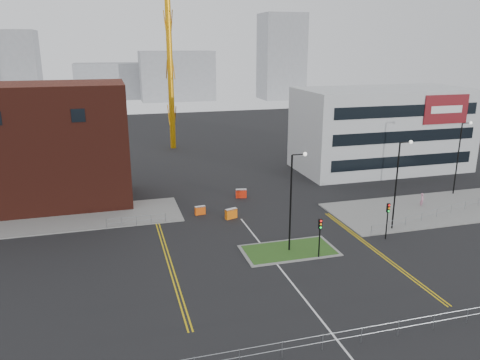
# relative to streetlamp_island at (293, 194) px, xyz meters

# --- Properties ---
(ground) EXTENTS (200.00, 200.00, 0.00)m
(ground) POSITION_rel_streetlamp_island_xyz_m (-2.22, -8.00, -5.41)
(ground) COLOR black
(ground) RESTS_ON ground
(pavement_left) EXTENTS (28.00, 8.00, 0.12)m
(pavement_left) POSITION_rel_streetlamp_island_xyz_m (-22.22, 14.00, -5.35)
(pavement_left) COLOR slate
(pavement_left) RESTS_ON ground
(pavement_right) EXTENTS (24.00, 10.00, 0.12)m
(pavement_right) POSITION_rel_streetlamp_island_xyz_m (19.78, 6.00, -5.35)
(pavement_right) COLOR slate
(pavement_right) RESTS_ON ground
(island_kerb) EXTENTS (8.60, 4.60, 0.08)m
(island_kerb) POSITION_rel_streetlamp_island_xyz_m (-0.22, 0.00, -5.37)
(island_kerb) COLOR slate
(island_kerb) RESTS_ON ground
(grass_island) EXTENTS (8.00, 4.00, 0.12)m
(grass_island) POSITION_rel_streetlamp_island_xyz_m (-0.22, 0.00, -5.35)
(grass_island) COLOR #214818
(grass_island) RESTS_ON ground
(brick_building) EXTENTS (24.20, 10.07, 14.24)m
(brick_building) POSITION_rel_streetlamp_island_xyz_m (-25.19, 20.00, 1.44)
(brick_building) COLOR #4A1B12
(brick_building) RESTS_ON ground
(office_block) EXTENTS (25.00, 12.20, 12.00)m
(office_block) POSITION_rel_streetlamp_island_xyz_m (23.79, 23.97, 0.59)
(office_block) COLOR silver
(office_block) RESTS_ON ground
(streetlamp_island) EXTENTS (1.46, 0.36, 9.18)m
(streetlamp_island) POSITION_rel_streetlamp_island_xyz_m (0.00, 0.00, 0.00)
(streetlamp_island) COLOR black
(streetlamp_island) RESTS_ON ground
(streetlamp_right_near) EXTENTS (1.46, 0.36, 9.18)m
(streetlamp_right_near) POSITION_rel_streetlamp_island_xyz_m (12.00, 2.00, 0.00)
(streetlamp_right_near) COLOR black
(streetlamp_right_near) RESTS_ON ground
(streetlamp_right_far) EXTENTS (1.46, 0.36, 9.18)m
(streetlamp_right_far) POSITION_rel_streetlamp_island_xyz_m (26.00, 10.00, 0.00)
(streetlamp_right_far) COLOR black
(streetlamp_right_far) RESTS_ON ground
(traffic_light_island) EXTENTS (0.28, 0.33, 3.65)m
(traffic_light_island) POSITION_rel_streetlamp_island_xyz_m (1.78, -2.02, -2.85)
(traffic_light_island) COLOR black
(traffic_light_island) RESTS_ON ground
(traffic_light_right) EXTENTS (0.28, 0.33, 3.65)m
(traffic_light_right) POSITION_rel_streetlamp_island_xyz_m (9.78, -0.02, -2.85)
(traffic_light_right) COLOR black
(traffic_light_right) RESTS_ON ground
(railing_front) EXTENTS (24.05, 0.05, 1.10)m
(railing_front) POSITION_rel_streetlamp_island_xyz_m (-2.22, -14.00, -4.63)
(railing_front) COLOR gray
(railing_front) RESTS_ON ground
(railing_left) EXTENTS (6.05, 0.05, 1.10)m
(railing_left) POSITION_rel_streetlamp_island_xyz_m (-13.22, 10.00, -4.67)
(railing_left) COLOR gray
(railing_left) RESTS_ON ground
(railing_right) EXTENTS (19.05, 5.05, 1.10)m
(railing_right) POSITION_rel_streetlamp_island_xyz_m (18.28, 3.50, -4.63)
(railing_right) COLOR gray
(railing_right) RESTS_ON ground
(centre_line) EXTENTS (0.15, 30.00, 0.01)m
(centre_line) POSITION_rel_streetlamp_island_xyz_m (-2.22, -6.00, -5.41)
(centre_line) COLOR silver
(centre_line) RESTS_ON ground
(yellow_left_a) EXTENTS (0.12, 24.00, 0.01)m
(yellow_left_a) POSITION_rel_streetlamp_island_xyz_m (-11.22, 2.00, -5.41)
(yellow_left_a) COLOR gold
(yellow_left_a) RESTS_ON ground
(yellow_left_b) EXTENTS (0.12, 24.00, 0.01)m
(yellow_left_b) POSITION_rel_streetlamp_island_xyz_m (-10.92, 2.00, -5.41)
(yellow_left_b) COLOR gold
(yellow_left_b) RESTS_ON ground
(yellow_right_a) EXTENTS (0.12, 20.00, 0.01)m
(yellow_right_a) POSITION_rel_streetlamp_island_xyz_m (7.28, -2.00, -5.41)
(yellow_right_a) COLOR gold
(yellow_right_a) RESTS_ON ground
(yellow_right_b) EXTENTS (0.12, 20.00, 0.01)m
(yellow_right_b) POSITION_rel_streetlamp_island_xyz_m (7.58, -2.00, -5.41)
(yellow_right_b) COLOR gold
(yellow_right_b) RESTS_ON ground
(skyline_a) EXTENTS (18.00, 12.00, 22.00)m
(skyline_a) POSITION_rel_streetlamp_island_xyz_m (-42.22, 112.00, 5.59)
(skyline_a) COLOR gray
(skyline_a) RESTS_ON ground
(skyline_b) EXTENTS (24.00, 12.00, 16.00)m
(skyline_b) POSITION_rel_streetlamp_island_xyz_m (7.78, 122.00, 2.59)
(skyline_b) COLOR gray
(skyline_b) RESTS_ON ground
(skyline_c) EXTENTS (14.00, 12.00, 28.00)m
(skyline_c) POSITION_rel_streetlamp_island_xyz_m (42.78, 117.00, 8.59)
(skyline_c) COLOR gray
(skyline_c) RESTS_ON ground
(skyline_d) EXTENTS (30.00, 12.00, 12.00)m
(skyline_d) POSITION_rel_streetlamp_island_xyz_m (-10.22, 132.00, 0.59)
(skyline_d) COLOR gray
(skyline_d) RESTS_ON ground
(pedestrian) EXTENTS (0.72, 0.70, 1.67)m
(pedestrian) POSITION_rel_streetlamp_island_xyz_m (18.99, 7.03, -4.58)
(pedestrian) COLOR #C9829C
(pedestrian) RESTS_ON ground
(barrier_left) EXTENTS (1.39, 0.84, 1.11)m
(barrier_left) POSITION_rel_streetlamp_island_xyz_m (-3.22, 9.44, -4.81)
(barrier_left) COLOR orange
(barrier_left) RESTS_ON ground
(barrier_mid) EXTENTS (1.20, 0.54, 0.98)m
(barrier_mid) POSITION_rel_streetlamp_island_xyz_m (-6.22, 11.55, -4.88)
(barrier_mid) COLOR #ED540D
(barrier_mid) RESTS_ON ground
(barrier_right) EXTENTS (1.36, 0.65, 1.10)m
(barrier_right) POSITION_rel_streetlamp_island_xyz_m (-0.22, 16.00, -4.82)
(barrier_right) COLOR red
(barrier_right) RESTS_ON ground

